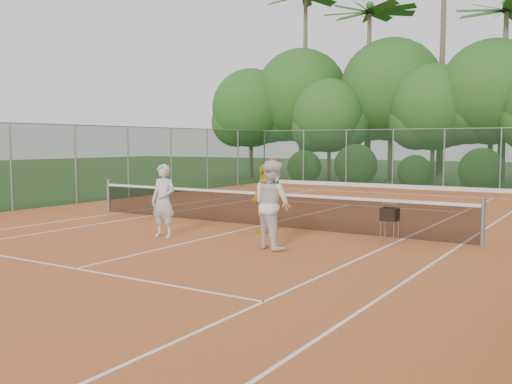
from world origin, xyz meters
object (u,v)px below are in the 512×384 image
at_px(player_yellow, 266,198).
at_px(ball_hopper, 390,215).
at_px(player_white, 164,201).
at_px(player_center_grp, 272,204).

distance_m(player_yellow, ball_hopper, 3.22).
distance_m(player_white, ball_hopper, 5.48).
bearing_deg(player_white, player_center_grp, -4.35).
bearing_deg(player_center_grp, player_yellow, 125.12).
bearing_deg(ball_hopper, player_yellow, -168.20).
xyz_separation_m(player_white, ball_hopper, (4.99, 2.23, -0.26)).
xyz_separation_m(player_white, player_yellow, (1.80, 1.90, -0.01)).
height_order(player_center_grp, player_yellow, player_center_grp).
bearing_deg(player_yellow, player_white, -39.99).
height_order(player_white, player_yellow, player_white).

